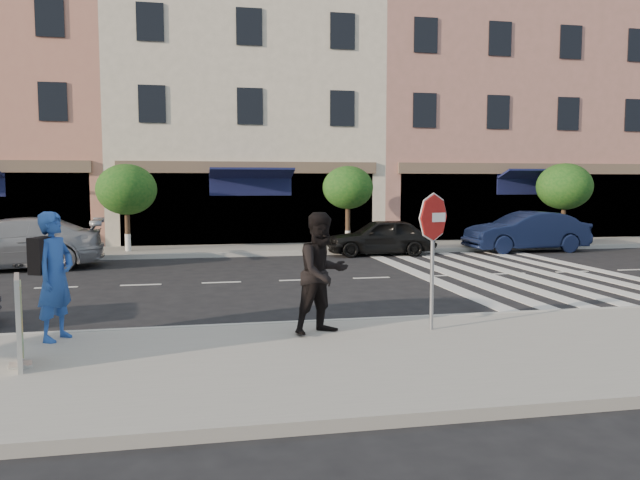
{
  "coord_description": "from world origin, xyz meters",
  "views": [
    {
      "loc": [
        -2.59,
        -12.03,
        2.57
      ],
      "look_at": [
        -0.14,
        0.32,
        1.4
      ],
      "focal_mm": 35.0,
      "sensor_mm": 36.0,
      "label": 1
    }
  ],
  "objects_px": {
    "poster_board": "(19,323)",
    "car_far_left": "(10,244)",
    "stop_sign": "(433,230)",
    "car_far_right": "(526,232)",
    "car_far_mid": "(381,237)",
    "photographer": "(55,276)",
    "walker": "(323,273)"
  },
  "relations": [
    {
      "from": "photographer",
      "to": "stop_sign",
      "type": "bearing_deg",
      "value": -69.66
    },
    {
      "from": "poster_board",
      "to": "car_far_right",
      "type": "height_order",
      "value": "car_far_right"
    },
    {
      "from": "walker",
      "to": "stop_sign",
      "type": "bearing_deg",
      "value": -28.45
    },
    {
      "from": "photographer",
      "to": "car_far_right",
      "type": "relative_size",
      "value": 0.44
    },
    {
      "from": "car_far_mid",
      "to": "photographer",
      "type": "bearing_deg",
      "value": -35.66
    },
    {
      "from": "car_far_left",
      "to": "car_far_mid",
      "type": "distance_m",
      "value": 11.88
    },
    {
      "from": "car_far_right",
      "to": "car_far_mid",
      "type": "bearing_deg",
      "value": -90.83
    },
    {
      "from": "photographer",
      "to": "car_far_mid",
      "type": "height_order",
      "value": "photographer"
    },
    {
      "from": "photographer",
      "to": "poster_board",
      "type": "bearing_deg",
      "value": -161.49
    },
    {
      "from": "poster_board",
      "to": "car_far_left",
      "type": "height_order",
      "value": "car_far_left"
    },
    {
      "from": "walker",
      "to": "car_far_mid",
      "type": "bearing_deg",
      "value": 44.3
    },
    {
      "from": "walker",
      "to": "car_far_mid",
      "type": "distance_m",
      "value": 12.32
    },
    {
      "from": "poster_board",
      "to": "photographer",
      "type": "bearing_deg",
      "value": 68.63
    },
    {
      "from": "walker",
      "to": "car_far_left",
      "type": "relative_size",
      "value": 0.37
    },
    {
      "from": "poster_board",
      "to": "car_far_right",
      "type": "relative_size",
      "value": 0.27
    },
    {
      "from": "stop_sign",
      "to": "car_far_right",
      "type": "height_order",
      "value": "stop_sign"
    },
    {
      "from": "stop_sign",
      "to": "photographer",
      "type": "xyz_separation_m",
      "value": [
        -5.9,
        0.51,
        -0.66
      ]
    },
    {
      "from": "stop_sign",
      "to": "walker",
      "type": "relative_size",
      "value": 1.15
    },
    {
      "from": "car_far_left",
      "to": "car_far_mid",
      "type": "xyz_separation_m",
      "value": [
        11.79,
        1.44,
        -0.11
      ]
    },
    {
      "from": "stop_sign",
      "to": "car_far_right",
      "type": "relative_size",
      "value": 0.5
    },
    {
      "from": "photographer",
      "to": "car_far_left",
      "type": "distance_m",
      "value": 10.21
    },
    {
      "from": "car_far_mid",
      "to": "car_far_left",
      "type": "bearing_deg",
      "value": -81.2
    },
    {
      "from": "stop_sign",
      "to": "car_far_right",
      "type": "bearing_deg",
      "value": 41.89
    },
    {
      "from": "car_far_left",
      "to": "car_far_mid",
      "type": "bearing_deg",
      "value": 91.51
    },
    {
      "from": "stop_sign",
      "to": "car_far_mid",
      "type": "relative_size",
      "value": 0.59
    },
    {
      "from": "stop_sign",
      "to": "car_far_left",
      "type": "relative_size",
      "value": 0.43
    },
    {
      "from": "poster_board",
      "to": "car_far_left",
      "type": "relative_size",
      "value": 0.23
    },
    {
      "from": "poster_board",
      "to": "walker",
      "type": "bearing_deg",
      "value": -1.23
    },
    {
      "from": "car_far_mid",
      "to": "poster_board",
      "type": "bearing_deg",
      "value": -32.95
    },
    {
      "from": "walker",
      "to": "car_far_right",
      "type": "height_order",
      "value": "walker"
    },
    {
      "from": "walker",
      "to": "car_far_right",
      "type": "relative_size",
      "value": 0.43
    },
    {
      "from": "stop_sign",
      "to": "poster_board",
      "type": "height_order",
      "value": "stop_sign"
    }
  ]
}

